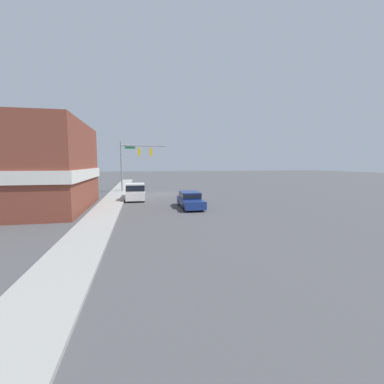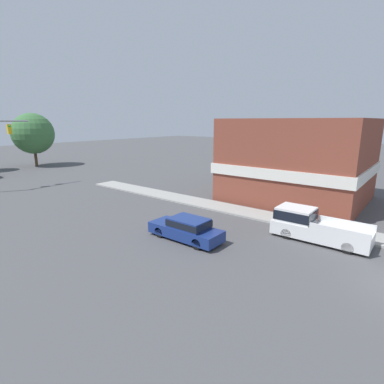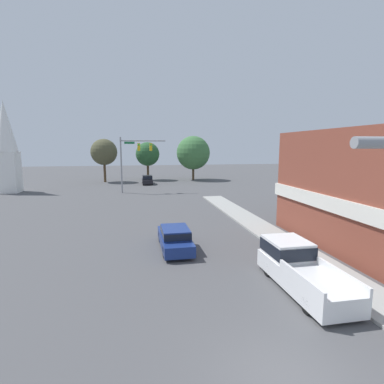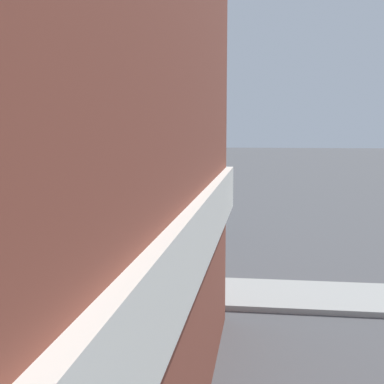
{
  "view_description": "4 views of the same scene",
  "coord_description": "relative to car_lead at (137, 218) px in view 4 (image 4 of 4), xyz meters",
  "views": [
    {
      "loc": [
        2.87,
        33.84,
        3.98
      ],
      "look_at": [
        -1.31,
        13.45,
        1.66
      ],
      "focal_mm": 24.0,
      "sensor_mm": 36.0,
      "label": 1
    },
    {
      "loc": [
        -15.15,
        0.11,
        7.26
      ],
      "look_at": [
        1.5,
        13.32,
        2.2
      ],
      "focal_mm": 28.0,
      "sensor_mm": 36.0,
      "label": 2
    },
    {
      "loc": [
        -3.95,
        -6.75,
        6.38
      ],
      "look_at": [
        0.33,
        15.58,
        2.96
      ],
      "focal_mm": 28.0,
      "sensor_mm": 36.0,
      "label": 3
    },
    {
      "loc": [
        19.27,
        16.38,
        4.37
      ],
      "look_at": [
        0.14,
        13.77,
        2.05
      ],
      "focal_mm": 50.0,
      "sensor_mm": 36.0,
      "label": 4
    }
  ],
  "objects": [
    {
      "name": "car_lead",
      "position": [
        0.0,
        0.0,
        0.0
      ],
      "size": [
        1.77,
        4.87,
        1.43
      ],
      "color": "black",
      "rests_on": "ground"
    }
  ]
}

